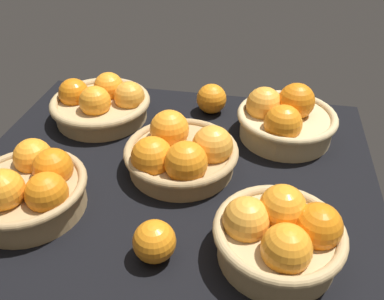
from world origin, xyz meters
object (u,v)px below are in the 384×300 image
at_px(basket_far_left, 101,103).
at_px(loose_orange_front_gap, 211,99).
at_px(basket_far_right, 284,119).
at_px(loose_orange_back_gap, 154,241).
at_px(basket_near_right, 280,235).
at_px(basket_near_left, 30,188).
at_px(basket_center, 181,153).

bearing_deg(basket_far_left, loose_orange_front_gap, 16.21).
bearing_deg(basket_far_right, loose_orange_front_gap, 155.22).
xyz_separation_m(basket_far_left, loose_orange_back_gap, (0.24, -0.40, -0.01)).
bearing_deg(basket_near_right, basket_near_left, 175.64).
bearing_deg(basket_far_right, loose_orange_back_gap, -117.16).
distance_m(basket_far_right, loose_orange_front_gap, 0.20).
xyz_separation_m(basket_near_left, loose_orange_front_gap, (0.27, 0.40, -0.01)).
bearing_deg(basket_far_left, basket_far_right, -0.82).
distance_m(basket_near_right, loose_orange_back_gap, 0.20).
distance_m(basket_near_left, loose_orange_back_gap, 0.26).
bearing_deg(basket_center, basket_near_right, -44.06).
relative_size(basket_far_left, loose_orange_back_gap, 3.45).
bearing_deg(basket_near_left, basket_center, 33.06).
height_order(basket_far_left, basket_near_right, basket_near_right).
bearing_deg(basket_near_left, loose_orange_back_gap, -15.77).
distance_m(basket_far_left, basket_near_right, 0.57).
relative_size(basket_far_left, basket_near_left, 1.11).
height_order(basket_near_left, loose_orange_back_gap, basket_near_left).
bearing_deg(loose_orange_back_gap, basket_near_right, 10.74).
relative_size(basket_far_right, loose_orange_back_gap, 3.21).
distance_m(loose_orange_front_gap, loose_orange_back_gap, 0.48).
height_order(basket_near_left, basket_center, basket_near_left).
bearing_deg(basket_near_right, basket_far_right, 88.91).
xyz_separation_m(basket_near_right, basket_near_left, (-0.45, 0.03, -0.00)).
xyz_separation_m(basket_far_left, basket_near_right, (0.44, -0.36, 0.01)).
distance_m(basket_far_left, basket_center, 0.29).
relative_size(basket_near_right, loose_orange_front_gap, 2.79).
xyz_separation_m(basket_far_left, basket_far_right, (0.44, -0.01, 0.01)).
bearing_deg(loose_orange_back_gap, loose_orange_front_gap, 87.33).
relative_size(basket_far_left, basket_center, 1.03).
bearing_deg(basket_near_right, basket_center, 135.94).
bearing_deg(basket_near_right, loose_orange_front_gap, 111.48).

